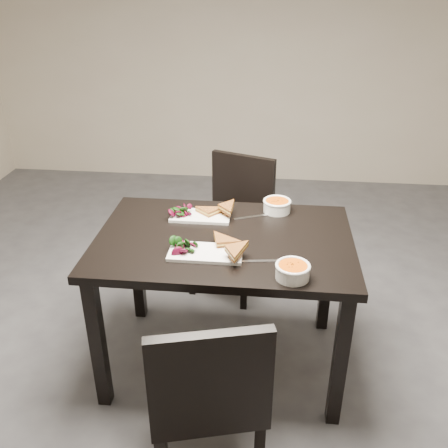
% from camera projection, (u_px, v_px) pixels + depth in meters
% --- Properties ---
extents(ground, '(5.00, 5.00, 0.00)m').
position_uv_depth(ground, '(227.00, 343.00, 2.74)').
color(ground, '#47474C').
rests_on(ground, ground).
extents(table, '(1.20, 0.80, 0.75)m').
position_uv_depth(table, '(224.00, 255.00, 2.33)').
color(table, black).
rests_on(table, ground).
extents(chair_near, '(0.51, 0.51, 0.85)m').
position_uv_depth(chair_near, '(207.00, 393.00, 1.79)').
color(chair_near, black).
rests_on(chair_near, ground).
extents(chair_far, '(0.54, 0.54, 0.85)m').
position_uv_depth(chair_far, '(235.00, 215.00, 3.09)').
color(chair_far, black).
rests_on(chair_far, ground).
extents(plate_near, '(0.32, 0.16, 0.02)m').
position_uv_depth(plate_near, '(206.00, 253.00, 2.14)').
color(plate_near, white).
rests_on(plate_near, table).
extents(sandwich_near, '(0.19, 0.16, 0.05)m').
position_uv_depth(sandwich_near, '(221.00, 245.00, 2.13)').
color(sandwich_near, '#A15B21').
rests_on(sandwich_near, plate_near).
extents(salad_near, '(0.10, 0.09, 0.04)m').
position_uv_depth(salad_near, '(183.00, 246.00, 2.14)').
color(salad_near, black).
rests_on(salad_near, plate_near).
extents(soup_bowl_near, '(0.14, 0.14, 0.06)m').
position_uv_depth(soup_bowl_near, '(293.00, 270.00, 1.97)').
color(soup_bowl_near, white).
rests_on(soup_bowl_near, table).
extents(cutlery_near, '(0.18, 0.04, 0.00)m').
position_uv_depth(cutlery_near, '(257.00, 261.00, 2.09)').
color(cutlery_near, silver).
rests_on(cutlery_near, table).
extents(plate_far, '(0.30, 0.15, 0.01)m').
position_uv_depth(plate_far, '(201.00, 216.00, 2.47)').
color(plate_far, white).
rests_on(plate_far, table).
extents(sandwich_far, '(0.18, 0.19, 0.05)m').
position_uv_depth(sandwich_far, '(213.00, 212.00, 2.43)').
color(sandwich_far, '#A15B21').
rests_on(sandwich_far, plate_far).
extents(salad_far, '(0.09, 0.08, 0.04)m').
position_uv_depth(salad_far, '(181.00, 210.00, 2.46)').
color(salad_far, black).
rests_on(salad_far, plate_far).
extents(soup_bowl_far, '(0.14, 0.14, 0.07)m').
position_uv_depth(soup_bowl_far, '(277.00, 205.00, 2.52)').
color(soup_bowl_far, white).
rests_on(soup_bowl_far, table).
extents(cutlery_far, '(0.17, 0.08, 0.00)m').
position_uv_depth(cutlery_far, '(251.00, 217.00, 2.47)').
color(cutlery_far, silver).
rests_on(cutlery_far, table).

